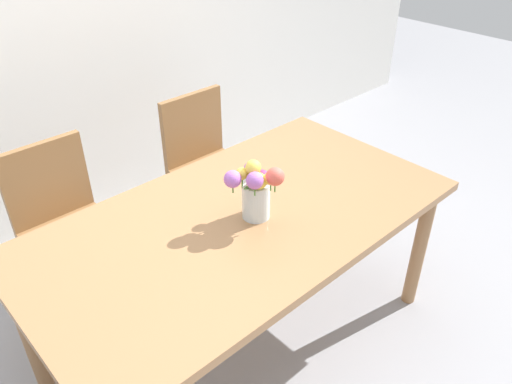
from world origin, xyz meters
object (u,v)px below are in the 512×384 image
Objects in this scene: flower_vase at (256,188)px; chair_right at (205,158)px; dining_table at (241,231)px; chair_left at (63,219)px.

chair_right is at bearing 65.20° from flower_vase.
dining_table is at bearing 61.74° from chair_right.
chair_left is (-0.45, 0.84, -0.16)m from dining_table.
dining_table is 6.62× the size of flower_vase.
chair_left is 0.90m from chair_right.
chair_left reaches higher than dining_table.
chair_right is 1.06m from flower_vase.
chair_right is (0.90, 0.00, 0.00)m from chair_left.
chair_left is at bearing 0.00° from chair_right.
dining_table is 2.05× the size of chair_left.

